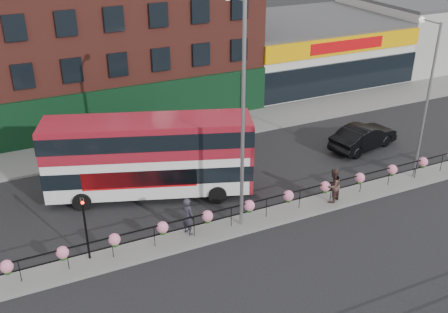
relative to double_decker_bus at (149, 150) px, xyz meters
name	(u,v)px	position (x,y,z in m)	size (l,w,h in m)	color
ground	(249,224)	(3.54, -4.92, -2.77)	(120.00, 120.00, 0.00)	black
north_pavement	(169,136)	(3.54, 7.08, -2.69)	(60.00, 4.00, 0.15)	slate
median	(249,223)	(3.54, -4.92, -2.69)	(60.00, 1.60, 0.15)	slate
brick_building	(80,44)	(-0.46, 15.03, 2.36)	(25.00, 12.21, 10.30)	brown
supermarket	(304,48)	(19.54, 14.98, -0.12)	(15.00, 12.25, 5.30)	silver
warehouse_east	(427,27)	(34.29, 15.08, 0.38)	(14.50, 12.00, 6.30)	#A09F9B
median_railing	(249,206)	(3.54, -4.92, -1.72)	(30.04, 0.56, 1.23)	black
double_decker_bus	(149,150)	(0.00, 0.00, 0.00)	(11.37, 6.15, 4.50)	white
car	(364,137)	(14.54, -0.10, -1.93)	(5.31, 2.85, 1.66)	black
pedestrian_a	(188,216)	(0.37, -4.57, -1.64)	(0.70, 0.84, 1.96)	#292732
pedestrian_b	(333,185)	(8.53, -5.05, -1.64)	(1.16, 1.05, 1.95)	#452E28
lamp_column_west	(240,99)	(3.09, -4.66, 3.98)	(0.40, 1.95, 11.13)	gray
lamp_column_east	(426,89)	(14.62, -4.53, 2.76)	(0.33, 1.59, 9.07)	gray
traffic_light_median	(84,215)	(-4.46, -4.53, -0.30)	(0.15, 0.28, 3.65)	black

